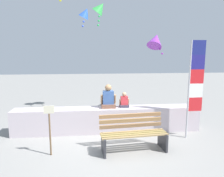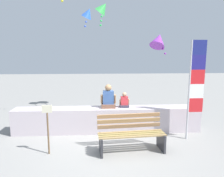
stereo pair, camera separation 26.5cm
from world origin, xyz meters
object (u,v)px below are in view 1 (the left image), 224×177
(kite_green, at_px, (100,8))
(sign_post, at_px, (50,126))
(park_bench, at_px, (133,134))
(kite_blue, at_px, (85,13))
(kite_purple, at_px, (156,40))
(person_child, at_px, (124,101))
(person_adult, at_px, (108,99))
(flag_banner, at_px, (194,82))

(kite_green, bearing_deg, sign_post, -109.58)
(park_bench, xyz_separation_m, kite_blue, (-1.21, 3.77, 3.57))
(kite_green, distance_m, kite_purple, 2.58)
(kite_purple, bearing_deg, kite_green, 174.33)
(kite_green, relative_size, kite_purple, 1.06)
(kite_purple, xyz_separation_m, sign_post, (-3.64, -3.69, -2.22))
(person_child, bearing_deg, kite_purple, 53.88)
(person_child, xyz_separation_m, kite_green, (-0.61, 2.46, 3.26))
(person_adult, distance_m, kite_blue, 3.86)
(person_adult, relative_size, person_child, 1.52)
(person_child, relative_size, flag_banner, 0.17)
(person_child, distance_m, sign_post, 2.48)
(kite_green, xyz_separation_m, kite_purple, (2.24, -0.22, -1.25))
(person_child, distance_m, flag_banner, 2.11)
(flag_banner, distance_m, kite_green, 4.79)
(flag_banner, relative_size, kite_green, 2.57)
(park_bench, xyz_separation_m, sign_post, (-2.01, -0.09, 0.30))
(park_bench, bearing_deg, kite_green, 99.23)
(flag_banner, relative_size, kite_purple, 2.72)
(park_bench, distance_m, kite_purple, 4.69)
(person_adult, bearing_deg, sign_post, -136.03)
(person_adult, bearing_deg, person_child, 0.04)
(person_adult, xyz_separation_m, person_child, (0.50, 0.00, -0.10))
(kite_blue, distance_m, kite_purple, 3.02)
(flag_banner, xyz_separation_m, kite_blue, (-3.04, 3.16, 2.35))
(sign_post, bearing_deg, person_adult, 43.97)
(person_child, bearing_deg, person_adult, -179.96)
(flag_banner, xyz_separation_m, kite_green, (-2.45, 3.22, 2.56))
(park_bench, xyz_separation_m, kite_purple, (1.62, 3.61, 2.53))
(park_bench, distance_m, flag_banner, 2.28)
(person_adult, relative_size, kite_purple, 0.71)
(person_adult, xyz_separation_m, flag_banner, (2.34, -0.76, 0.60))
(flag_banner, bearing_deg, kite_purple, 94.01)
(person_adult, relative_size, kite_green, 0.67)
(flag_banner, bearing_deg, person_adult, 162.09)
(kite_green, bearing_deg, park_bench, -80.77)
(sign_post, bearing_deg, flag_banner, 10.24)
(sign_post, bearing_deg, kite_blue, 78.23)
(park_bench, height_order, kite_green, kite_green)
(flag_banner, bearing_deg, sign_post, -169.76)
(park_bench, relative_size, kite_blue, 2.01)
(kite_purple, height_order, sign_post, kite_purple)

